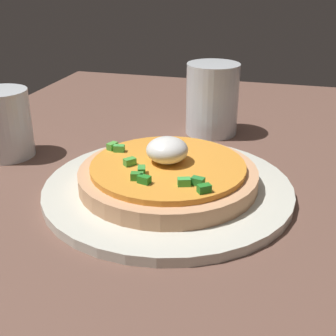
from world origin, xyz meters
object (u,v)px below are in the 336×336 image
(cup_near, at_px, (212,100))
(cup_far, at_px, (5,127))
(pizza, at_px, (168,173))
(plate, at_px, (168,188))

(cup_near, xyz_separation_m, cup_far, (-0.16, 0.25, -0.01))
(cup_near, bearing_deg, pizza, 176.83)
(pizza, relative_size, cup_far, 2.21)
(plate, xyz_separation_m, pizza, (0.00, 0.00, 0.02))
(cup_near, height_order, cup_far, cup_near)
(plate, distance_m, cup_near, 0.22)
(plate, distance_m, pizza, 0.02)
(plate, xyz_separation_m, cup_far, (0.05, 0.24, 0.04))
(pizza, xyz_separation_m, cup_far, (0.05, 0.24, 0.02))
(plate, relative_size, pizza, 1.40)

